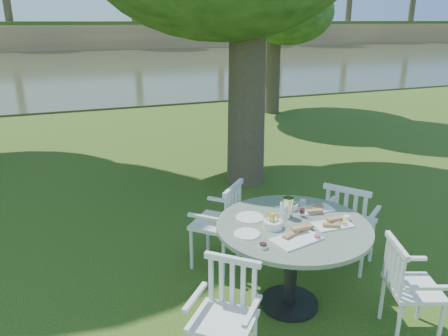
{
  "coord_description": "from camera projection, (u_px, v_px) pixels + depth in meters",
  "views": [
    {
      "loc": [
        -1.89,
        -4.7,
        2.64
      ],
      "look_at": [
        0.0,
        0.2,
        0.85
      ],
      "focal_mm": 35.0,
      "sensor_mm": 36.0,
      "label": 1
    }
  ],
  "objects": [
    {
      "name": "ground",
      "position": [
        230.0,
        235.0,
        5.65
      ],
      "size": [
        140.0,
        140.0,
        0.0
      ],
      "primitive_type": "plane",
      "color": "#1D390B",
      "rests_on": "ground"
    },
    {
      "name": "chair_ne",
      "position": [
        347.0,
        220.0,
        4.72
      ],
      "size": [
        0.68,
        0.68,
        0.99
      ],
      "rotation": [
        0.0,
        0.0,
        -4.07
      ],
      "color": "white",
      "rests_on": "ground"
    },
    {
      "name": "river",
      "position": [
        86.0,
        66.0,
        25.96
      ],
      "size": [
        100.0,
        28.0,
        0.12
      ],
      "primitive_type": "cube",
      "color": "#2F351F",
      "rests_on": "ground"
    },
    {
      "name": "chair_nw",
      "position": [
        223.0,
        219.0,
        4.78
      ],
      "size": [
        0.67,
        0.67,
        0.97
      ],
      "rotation": [
        0.0,
        0.0,
        -2.34
      ],
      "color": "white",
      "rests_on": "ground"
    },
    {
      "name": "chair_se",
      "position": [
        404.0,
        282.0,
        3.72
      ],
      "size": [
        0.55,
        0.57,
        0.89
      ],
      "rotation": [
        0.0,
        0.0,
        1.21
      ],
      "color": "white",
      "rests_on": "ground"
    },
    {
      "name": "table",
      "position": [
        293.0,
        240.0,
        4.04
      ],
      "size": [
        1.42,
        1.42,
        0.86
      ],
      "color": "black",
      "rests_on": "ground"
    },
    {
      "name": "tableware",
      "position": [
        289.0,
        218.0,
        4.03
      ],
      "size": [
        1.13,
        0.86,
        0.2
      ],
      "color": "white",
      "rests_on": "table"
    },
    {
      "name": "chair_sw",
      "position": [
        227.0,
        307.0,
        3.37
      ],
      "size": [
        0.63,
        0.63,
        0.91
      ],
      "rotation": [
        0.0,
        0.0,
        -0.74
      ],
      "color": "white",
      "rests_on": "ground"
    }
  ]
}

